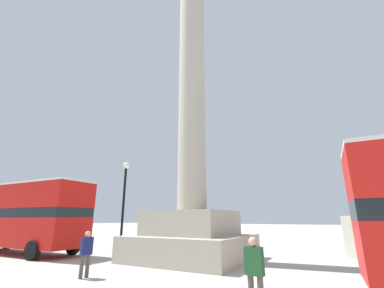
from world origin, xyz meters
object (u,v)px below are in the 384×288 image
object	(u,v)px
monument_column	(192,150)
pedestrian_by_plinth	(86,252)
bus_b	(24,214)
street_lamp	(123,205)
pedestrian_near_lamp	(255,270)

from	to	relation	value
monument_column	pedestrian_by_plinth	distance (m)	7.85
bus_b	street_lamp	bearing A→B (deg)	10.14
bus_b	street_lamp	xyz separation A→B (m)	(7.24, 1.53, 0.47)
street_lamp	pedestrian_near_lamp	bearing A→B (deg)	-28.37
pedestrian_near_lamp	monument_column	bearing A→B (deg)	-43.57
bus_b	street_lamp	world-z (taller)	street_lamp
bus_b	street_lamp	size ratio (longest dim) A/B	1.87
pedestrian_near_lamp	pedestrian_by_plinth	distance (m)	6.69
bus_b	pedestrian_near_lamp	distance (m)	16.58
monument_column	pedestrian_near_lamp	size ratio (longest dim) A/B	12.85
monument_column	pedestrian_by_plinth	size ratio (longest dim) A/B	13.05
monument_column	street_lamp	world-z (taller)	monument_column
monument_column	pedestrian_by_plinth	bearing A→B (deg)	-103.90
bus_b	pedestrian_near_lamp	world-z (taller)	bus_b
bus_b	pedestrian_near_lamp	size ratio (longest dim) A/B	6.01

